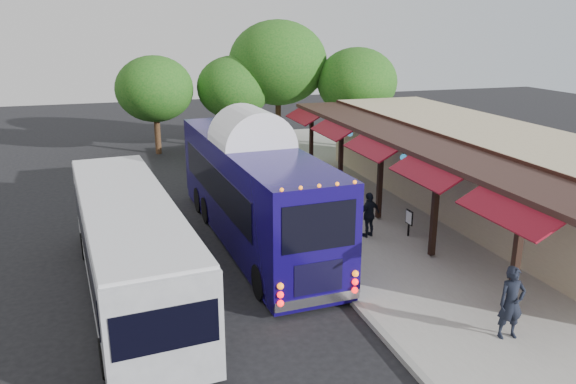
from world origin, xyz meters
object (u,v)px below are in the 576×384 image
object	(u,v)px
ped_c	(369,215)
sign_board	(409,219)
city_bus	(129,243)
ped_d	(292,182)
coach_bus	(252,185)
ped_b	(345,223)
ped_a	(511,303)

from	to	relation	value
ped_c	sign_board	bearing A→B (deg)	144.37
city_bus	ped_d	world-z (taller)	city_bus
coach_bus	ped_b	distance (m)	3.59
ped_b	ped_c	world-z (taller)	ped_c
city_bus	ped_d	distance (m)	9.83
ped_a	ped_b	xyz separation A→B (m)	(-1.47, 6.96, -0.15)
ped_a	ped_c	xyz separation A→B (m)	(-0.33, 7.38, -0.10)
ped_c	city_bus	bearing A→B (deg)	-6.67
ped_b	coach_bus	bearing A→B (deg)	-37.55
coach_bus	ped_a	bearing A→B (deg)	-66.58
ped_a	ped_d	distance (m)	12.37
coach_bus	city_bus	size ratio (longest dim) A/B	1.09
city_bus	ped_b	size ratio (longest dim) A/B	7.12
ped_d	ped_c	bearing A→B (deg)	128.86
ped_b	sign_board	bearing A→B (deg)	174.28
city_bus	ped_a	xyz separation A→B (m)	(8.82, -5.48, -0.55)
ped_b	ped_d	bearing A→B (deg)	-93.23
ped_b	sign_board	xyz separation A→B (m)	(2.55, 0.01, -0.12)
city_bus	sign_board	world-z (taller)	city_bus
coach_bus	city_bus	distance (m)	5.53
ped_a	ped_d	bearing A→B (deg)	105.45
ped_a	city_bus	bearing A→B (deg)	155.59
city_bus	ped_c	distance (m)	8.72
ped_d	sign_board	xyz separation A→B (m)	(2.81, -5.28, -0.23)
city_bus	ped_b	xyz separation A→B (m)	(7.35, 1.48, -0.70)
ped_a	ped_b	world-z (taller)	ped_a
coach_bus	ped_c	xyz separation A→B (m)	(4.04, -1.36, -1.09)
coach_bus	sign_board	xyz separation A→B (m)	(5.45, -1.77, -1.26)
ped_b	ped_c	size ratio (longest dim) A/B	0.94
ped_d	sign_board	world-z (taller)	ped_d
ped_a	sign_board	world-z (taller)	ped_a
coach_bus	ped_b	size ratio (longest dim) A/B	7.76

